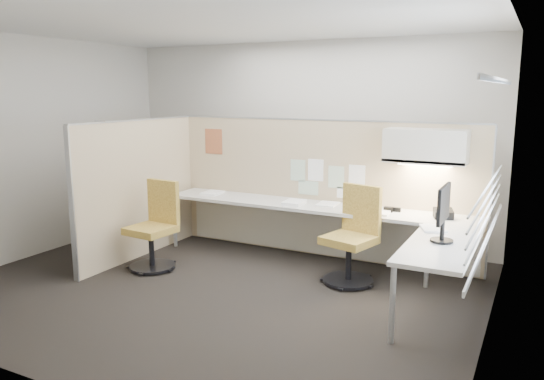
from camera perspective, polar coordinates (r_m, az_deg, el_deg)
The scene contains 26 objects.
floor at distance 5.97m, azimuth -5.88°, elevation -10.28°, with size 5.50×4.50×0.01m, color black.
ceiling at distance 5.62m, azimuth -6.45°, elevation 17.57°, with size 5.50×4.50×0.01m, color white.
wall_back at distance 7.59m, azimuth 3.24°, elevation 5.18°, with size 5.50×0.02×2.80m, color beige.
wall_front at distance 3.97m, azimuth -24.28°, elevation -0.77°, with size 5.50×0.02×2.80m, color beige.
wall_left at distance 7.49m, azimuth -24.07°, elevation 4.20°, with size 0.02×4.50×2.80m, color beige.
wall_right at distance 4.72m, azimuth 22.98°, elevation 1.01°, with size 0.02×4.50×2.80m, color beige.
window_pane at distance 4.70m, azimuth 22.81°, elevation 2.84°, with size 0.01×2.80×1.30m, color #ABBCC6.
partition_back at distance 6.86m, azimuth 5.18°, elevation 0.13°, with size 4.10×0.06×1.75m, color tan.
partition_left at distance 7.00m, azimuth -14.11°, elevation 0.07°, with size 0.06×2.20×1.75m, color tan.
desk at distance 6.35m, azimuth 6.71°, elevation -3.27°, with size 4.00×2.07×0.73m.
overhead_bin at distance 6.19m, azimuth 16.22°, elevation 4.56°, with size 0.90×0.36×0.38m, color beige.
task_light_strip at distance 6.21m, azimuth 16.12°, elevation 2.63°, with size 0.60×0.06×0.02m, color #FFEABF.
pinned_papers at distance 6.77m, azimuth 5.72°, elevation 1.35°, with size 1.01×0.00×0.47m.
poster at distance 7.50m, azimuth -6.30°, elevation 5.21°, with size 0.28×0.00×0.35m, color orange.
chair_left at distance 6.55m, azimuth -12.44°, elevation -4.06°, with size 0.55×0.56×1.04m.
chair_right at distance 5.99m, azimuth 8.71°, elevation -5.18°, with size 0.61×0.63×1.07m.
monitor at distance 5.13m, azimuth 17.96°, elevation -2.06°, with size 0.21×0.50×0.53m.
phone at distance 6.16m, azimuth 17.90°, elevation -2.44°, with size 0.26×0.25×0.12m.
stapler at distance 6.35m, azimuth 13.06°, elevation -2.05°, with size 0.14×0.04×0.05m, color black.
tape_dispenser at distance 6.31m, azimuth 12.41°, elevation -2.06°, with size 0.10×0.06×0.06m, color black.
coat_hook at distance 6.54m, azimuth -18.38°, elevation 3.89°, with size 0.18×0.47×1.39m.
paper_stack_0 at distance 7.29m, azimuth -6.40°, elevation -0.31°, with size 0.23×0.30×0.03m, color white.
paper_stack_1 at distance 6.57m, azimuth 2.39°, elevation -1.38°, with size 0.23×0.30×0.04m, color white.
paper_stack_2 at distance 6.59m, azimuth 6.01°, elevation -1.52°, with size 0.23×0.30×0.02m, color white.
paper_stack_3 at distance 6.22m, azimuth 11.47°, elevation -2.37°, with size 0.23×0.30×0.03m, color white.
paper_stack_4 at distance 5.65m, azimuth 16.94°, elevation -3.97°, with size 0.23×0.30×0.02m, color white.
Camera 1 is at (3.07, -4.66, 2.12)m, focal length 35.00 mm.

